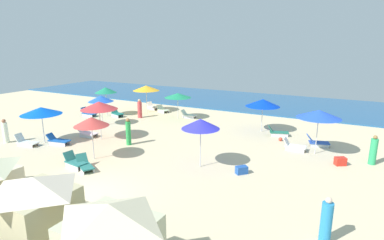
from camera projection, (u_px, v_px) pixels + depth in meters
The scene contains 34 objects.
ground_plane at pixel (82, 198), 12.68m from camera, with size 60.00×60.00×0.00m, color beige.
ocean at pixel (254, 102), 33.43m from camera, with size 60.00×11.56×0.12m, color #23578A.
cabana_2 at pixel (38, 215), 9.03m from camera, with size 2.12×2.11×2.51m.
umbrella_0 at pixel (41, 111), 19.32m from camera, with size 2.49×2.49×2.33m.
lounge_chair_0_0 at pixel (26, 142), 19.15m from camera, with size 1.50×0.80×0.74m.
lounge_chair_0_1 at pixel (58, 141), 19.39m from camera, with size 1.56×0.81×0.67m.
umbrella_1 at pixel (201, 124), 15.40m from camera, with size 1.95×1.95×2.55m.
umbrella_2 at pixel (319, 114), 17.27m from camera, with size 2.44×2.44×2.58m.
lounge_chair_2_0 at pixel (294, 146), 18.34m from camera, with size 1.31×0.66×0.70m.
lounge_chair_2_1 at pixel (317, 142), 19.09m from camera, with size 1.47×1.00×0.70m.
umbrella_3 at pixel (106, 90), 26.59m from camera, with size 1.87×1.87×2.53m.
lounge_chair_3_0 at pixel (89, 113), 26.93m from camera, with size 1.38×0.66×0.76m.
lounge_chair_3_1 at pixel (117, 113), 26.81m from camera, with size 1.45×0.98×0.69m.
umbrella_4 at pixel (99, 105), 19.99m from camera, with size 2.38×2.38×2.55m.
lounge_chair_4_0 at pixel (87, 133), 21.04m from camera, with size 1.36×0.77×0.62m.
umbrella_5 at pixel (91, 121), 16.50m from camera, with size 1.88×1.88×2.38m.
lounge_chair_5_0 at pixel (85, 165), 15.53m from camera, with size 1.52×1.16×0.68m.
lounge_chair_5_1 at pixel (75, 162), 15.79m from camera, with size 1.36×0.76×0.76m.
umbrella_6 at pixel (146, 88), 28.18m from camera, with size 2.42×2.42×2.47m.
lounge_chair_6_0 at pixel (153, 107), 29.97m from camera, with size 1.61×1.11×0.63m.
lounge_chair_6_1 at pixel (163, 110), 28.56m from camera, with size 1.43×1.07×0.60m.
umbrella_7 at pixel (178, 95), 25.58m from camera, with size 2.24×2.24×2.19m.
lounge_chair_7_0 at pixel (188, 115), 26.40m from camera, with size 1.34×0.69×0.65m.
umbrella_8 at pixel (101, 99), 23.56m from camera, with size 1.92×1.92×2.33m.
umbrella_9 at pixel (263, 103), 21.76m from camera, with size 2.42×2.42×2.39m.
lounge_chair_9_0 at pixel (278, 132), 21.19m from camera, with size 1.48×0.96×0.69m.
beachgoer_0 at pixel (128, 132), 19.21m from camera, with size 0.34×0.34×1.72m.
beachgoer_1 at pixel (140, 109), 26.31m from camera, with size 0.53×0.53×1.62m.
beachgoer_2 at pixel (326, 221), 9.75m from camera, with size 0.49×0.49×1.56m.
beachgoer_3 at pixel (5, 132), 19.65m from camera, with size 0.37×0.37×1.56m.
beachgoer_4 at pixel (373, 151), 16.09m from camera, with size 0.41×0.41×1.59m.
cooler_box_0 at pixel (242, 170), 15.03m from camera, with size 0.56×0.33×0.38m, color #1F50A9.
beach_ball_1 at pixel (280, 139), 20.11m from camera, with size 0.25×0.25×0.25m, color #DF4632.
cooler_box_2 at pixel (340, 161), 16.09m from camera, with size 0.54×0.36×0.43m, color red.
Camera 1 is at (9.42, -8.05, 6.20)m, focal length 28.78 mm.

